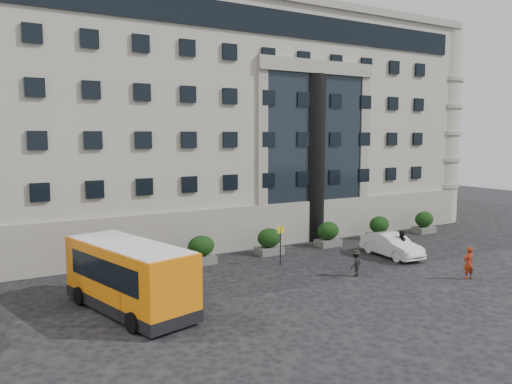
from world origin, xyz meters
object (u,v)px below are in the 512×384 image
Objects in this scene: hedge_d at (328,234)px; hedge_f at (424,222)px; white_taxi at (391,245)px; hedge_a at (121,260)px; pedestrian_a at (469,263)px; pedestrian_b at (401,245)px; pedestrian_c at (356,263)px; hedge_b at (201,250)px; bus_stop_sign at (280,238)px; hedge_c at (269,241)px; hedge_e at (379,228)px; minibus at (129,274)px.

hedge_f is at bearing 0.00° from hedge_d.
white_taxi is at bearing -70.72° from hedge_d.
pedestrian_a reaches higher than hedge_a.
pedestrian_c is at bearing 0.75° from pedestrian_b.
hedge_d is at bearing 0.00° from hedge_b.
hedge_a is 26.00m from hedge_f.
bus_stop_sign is at bearing -170.37° from hedge_f.
hedge_c is 0.98× the size of pedestrian_b.
hedge_d is 1.00× the size of hedge_e.
hedge_a and hedge_c have the same top height.
pedestrian_c is at bearing -47.22° from hedge_b.
pedestrian_a is (-8.85, -10.99, 0.02)m from hedge_f.
hedge_f is at bearing 0.00° from hedge_c.
hedge_b is 16.23m from pedestrian_a.
bus_stop_sign is at bearing -84.41° from pedestrian_c.
bus_stop_sign is (-11.30, -2.80, 0.80)m from hedge_e.
hedge_c is at bearing 180.00° from hedge_e.
minibus reaches higher than hedge_c.
minibus is (-27.31, -6.34, 0.86)m from hedge_f.
bus_stop_sign reaches higher than hedge_d.
hedge_b is at bearing -34.57° from pedestrian_a.
pedestrian_c is (-8.89, -7.25, -0.14)m from hedge_e.
hedge_b is 5.20m from hedge_c.
bus_stop_sign is 8.48m from pedestrian_b.
hedge_a is 10.40m from hedge_c.
hedge_b reaches higher than white_taxi.
minibus is at bearing -135.77° from hedge_b.
white_taxi is (6.88, -4.81, -0.13)m from hedge_c.
hedge_b is 1.00× the size of hedge_c.
white_taxi reaches higher than pedestrian_c.
hedge_c and hedge_e have the same top height.
minibus is (-1.31, -6.34, 0.86)m from hedge_a.
hedge_a reaches higher than white_taxi.
bus_stop_sign is (-0.90, -2.80, 0.80)m from hedge_c.
white_taxi is at bearing -14.50° from bus_stop_sign.
hedge_a is 17.94m from white_taxi.
hedge_f is 14.12m from pedestrian_a.
white_taxi is at bearing -83.22° from pedestrian_a.
pedestrian_b reaches higher than hedge_d.
hedge_e is (5.20, 0.00, 0.00)m from hedge_d.
pedestrian_c is at bearing -78.24° from hedge_c.
hedge_a is 9.94m from bus_stop_sign.
pedestrian_b is at bearing -23.83° from hedge_b.
hedge_c is at bearing 148.76° from white_taxi.
pedestrian_b reaches higher than hedge_f.
pedestrian_b is at bearing -147.30° from hedge_f.
bus_stop_sign is (9.50, -2.80, 0.80)m from hedge_a.
pedestrian_a is at bearing -128.85° from hedge_f.
hedge_d reaches higher than white_taxi.
white_taxi is (12.08, -4.81, -0.13)m from hedge_b.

